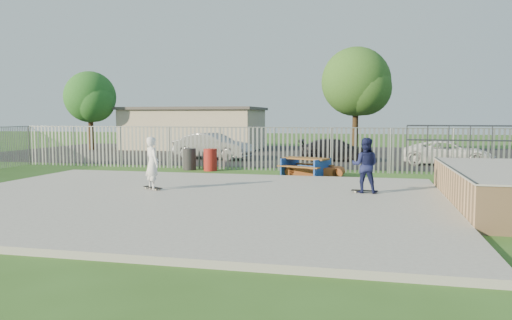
% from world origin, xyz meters
% --- Properties ---
extents(ground, '(120.00, 120.00, 0.00)m').
position_xyz_m(ground, '(0.00, 0.00, 0.00)').
color(ground, '#30571E').
rests_on(ground, ground).
extents(concrete_slab, '(15.00, 12.00, 0.15)m').
position_xyz_m(concrete_slab, '(0.00, 0.00, 0.07)').
color(concrete_slab, gray).
rests_on(concrete_slab, ground).
extents(fence, '(26.04, 16.02, 2.00)m').
position_xyz_m(fence, '(1.00, 4.59, 1.00)').
color(fence, gray).
rests_on(fence, ground).
extents(picnic_table, '(2.31, 2.13, 0.79)m').
position_xyz_m(picnic_table, '(2.72, 7.00, 0.40)').
color(picnic_table, brown).
rests_on(picnic_table, ground).
extents(funbox, '(2.06, 1.13, 0.40)m').
position_xyz_m(funbox, '(3.08, 7.24, 0.20)').
color(funbox, brown).
rests_on(funbox, ground).
extents(trash_bin_red, '(0.61, 0.61, 1.02)m').
position_xyz_m(trash_bin_red, '(-1.86, 8.22, 0.51)').
color(trash_bin_red, maroon).
rests_on(trash_bin_red, ground).
extents(trash_bin_grey, '(0.60, 0.60, 1.01)m').
position_xyz_m(trash_bin_grey, '(-2.95, 8.41, 0.50)').
color(trash_bin_grey, '#252527').
rests_on(trash_bin_grey, ground).
extents(parking_lot, '(40.00, 18.00, 0.02)m').
position_xyz_m(parking_lot, '(0.00, 19.00, 0.01)').
color(parking_lot, black).
rests_on(parking_lot, ground).
extents(car_silver, '(4.85, 2.48, 1.52)m').
position_xyz_m(car_silver, '(-3.57, 13.92, 0.78)').
color(car_silver, '#9E9EA2').
rests_on(car_silver, parking_lot).
extents(car_dark, '(4.36, 2.02, 1.23)m').
position_xyz_m(car_dark, '(3.51, 14.50, 0.64)').
color(car_dark, black).
rests_on(car_dark, parking_lot).
extents(car_white, '(4.69, 2.61, 1.24)m').
position_xyz_m(car_white, '(9.23, 13.38, 0.64)').
color(car_white, white).
rests_on(car_white, parking_lot).
extents(building, '(10.40, 6.40, 3.20)m').
position_xyz_m(building, '(-8.00, 23.00, 1.61)').
color(building, beige).
rests_on(building, ground).
extents(tree_left, '(3.79, 3.79, 5.85)m').
position_xyz_m(tree_left, '(-15.05, 19.98, 3.93)').
color(tree_left, '#392516').
rests_on(tree_left, ground).
extents(tree_mid, '(4.64, 4.64, 7.16)m').
position_xyz_m(tree_mid, '(4.32, 20.89, 4.82)').
color(tree_mid, '#3A2917').
rests_on(tree_mid, ground).
extents(skateboard_a, '(0.81, 0.27, 0.08)m').
position_xyz_m(skateboard_a, '(5.17, 2.01, 0.19)').
color(skateboard_a, black).
rests_on(skateboard_a, concrete_slab).
extents(skateboard_b, '(0.79, 0.58, 0.08)m').
position_xyz_m(skateboard_b, '(-1.53, 1.21, 0.19)').
color(skateboard_b, black).
rests_on(skateboard_b, concrete_slab).
extents(skater_navy, '(0.88, 0.72, 1.70)m').
position_xyz_m(skater_navy, '(5.17, 2.01, 1.00)').
color(skater_navy, '#151A43').
rests_on(skater_navy, concrete_slab).
extents(skater_white, '(0.74, 0.71, 1.70)m').
position_xyz_m(skater_white, '(-1.53, 1.21, 1.00)').
color(skater_white, white).
rests_on(skater_white, concrete_slab).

